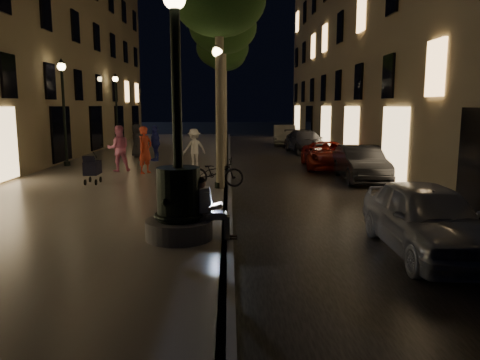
{
  "coord_description": "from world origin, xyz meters",
  "views": [
    {
      "loc": [
        0.04,
        -7.51,
        2.96
      ],
      "look_at": [
        0.29,
        3.0,
        1.27
      ],
      "focal_mm": 35.0,
      "sensor_mm": 36.0,
      "label": 1
    }
  ],
  "objects_px": {
    "car_front": "(427,218)",
    "pedestrian_white": "(194,148)",
    "car_rear": "(305,142)",
    "pedestrian_red": "(145,150)",
    "pedestrian_pink": "(119,148)",
    "lamp_curb_b": "(222,99)",
    "tree_third": "(223,49)",
    "lamp_curb_d": "(225,102)",
    "tree_far": "(225,55)",
    "lamp_left_c": "(116,101)",
    "lamp_left_b": "(63,99)",
    "pedestrian_dark": "(137,141)",
    "fountain_lamppost": "(179,191)",
    "lamp_curb_c": "(224,101)",
    "car_fifth": "(284,135)",
    "tree_near": "(219,0)",
    "stroller": "(92,168)",
    "lamp_curb_a": "(218,96)",
    "car_second": "(360,163)",
    "seated_man_laptop": "(208,206)",
    "tree_second": "(223,28)",
    "pedestrian_blue": "(155,143)",
    "bicycle": "(216,172)",
    "car_third": "(327,155)"
  },
  "relations": [
    {
      "from": "lamp_curb_c",
      "to": "pedestrian_dark",
      "type": "relative_size",
      "value": 2.72
    },
    {
      "from": "tree_far",
      "to": "lamp_left_c",
      "type": "relative_size",
      "value": 1.56
    },
    {
      "from": "bicycle",
      "to": "fountain_lamppost",
      "type": "bearing_deg",
      "value": -178.46
    },
    {
      "from": "tree_far",
      "to": "lamp_curb_d",
      "type": "distance_m",
      "value": 6.8
    },
    {
      "from": "lamp_left_c",
      "to": "seated_man_laptop",
      "type": "bearing_deg",
      "value": -72.32
    },
    {
      "from": "lamp_curb_a",
      "to": "car_second",
      "type": "xyz_separation_m",
      "value": [
        5.5,
        2.55,
        -2.54
      ]
    },
    {
      "from": "stroller",
      "to": "pedestrian_pink",
      "type": "bearing_deg",
      "value": 85.59
    },
    {
      "from": "car_front",
      "to": "pedestrian_dark",
      "type": "distance_m",
      "value": 18.37
    },
    {
      "from": "fountain_lamppost",
      "to": "lamp_left_c",
      "type": "height_order",
      "value": "fountain_lamppost"
    },
    {
      "from": "tree_second",
      "to": "lamp_curb_d",
      "type": "bearing_deg",
      "value": 90.32
    },
    {
      "from": "car_second",
      "to": "pedestrian_white",
      "type": "distance_m",
      "value": 7.44
    },
    {
      "from": "tree_third",
      "to": "car_rear",
      "type": "height_order",
      "value": "tree_third"
    },
    {
      "from": "lamp_curb_c",
      "to": "lamp_curb_d",
      "type": "relative_size",
      "value": 1.0
    },
    {
      "from": "fountain_lamppost",
      "to": "lamp_curb_d",
      "type": "distance_m",
      "value": 30.08
    },
    {
      "from": "tree_near",
      "to": "pedestrian_pink",
      "type": "bearing_deg",
      "value": 136.34
    },
    {
      "from": "pedestrian_pink",
      "to": "pedestrian_dark",
      "type": "xyz_separation_m",
      "value": [
        -0.3,
        5.44,
        -0.08
      ]
    },
    {
      "from": "lamp_left_c",
      "to": "car_fifth",
      "type": "height_order",
      "value": "lamp_left_c"
    },
    {
      "from": "lamp_left_c",
      "to": "car_second",
      "type": "bearing_deg",
      "value": -46.86
    },
    {
      "from": "lamp_curb_c",
      "to": "car_rear",
      "type": "xyz_separation_m",
      "value": [
        5.12,
        -2.41,
        -2.54
      ]
    },
    {
      "from": "tree_third",
      "to": "lamp_curb_d",
      "type": "bearing_deg",
      "value": 90.0
    },
    {
      "from": "tree_near",
      "to": "lamp_curb_c",
      "type": "height_order",
      "value": "tree_near"
    },
    {
      "from": "pedestrian_blue",
      "to": "pedestrian_dark",
      "type": "bearing_deg",
      "value": -176.04
    },
    {
      "from": "tree_second",
      "to": "lamp_left_c",
      "type": "xyz_separation_m",
      "value": [
        -7.2,
        10.0,
        -3.1
      ]
    },
    {
      "from": "tree_near",
      "to": "car_front",
      "type": "distance_m",
      "value": 9.53
    },
    {
      "from": "tree_near",
      "to": "pedestrian_dark",
      "type": "xyz_separation_m",
      "value": [
        -4.63,
        9.57,
        -5.15
      ]
    },
    {
      "from": "stroller",
      "to": "car_second",
      "type": "relative_size",
      "value": 0.27
    },
    {
      "from": "tree_far",
      "to": "pedestrian_pink",
      "type": "relative_size",
      "value": 3.9
    },
    {
      "from": "pedestrian_red",
      "to": "pedestrian_dark",
      "type": "bearing_deg",
      "value": 47.7
    },
    {
      "from": "tree_second",
      "to": "pedestrian_blue",
      "type": "relative_size",
      "value": 4.2
    },
    {
      "from": "car_fifth",
      "to": "pedestrian_pink",
      "type": "xyz_separation_m",
      "value": [
        -8.77,
        -15.19,
        0.42
      ]
    },
    {
      "from": "lamp_left_b",
      "to": "stroller",
      "type": "height_order",
      "value": "lamp_left_b"
    },
    {
      "from": "car_rear",
      "to": "pedestrian_red",
      "type": "height_order",
      "value": "pedestrian_red"
    },
    {
      "from": "lamp_left_b",
      "to": "pedestrian_white",
      "type": "relative_size",
      "value": 2.82
    },
    {
      "from": "car_front",
      "to": "pedestrian_white",
      "type": "bearing_deg",
      "value": 115.16
    },
    {
      "from": "pedestrian_red",
      "to": "pedestrian_blue",
      "type": "distance_m",
      "value": 4.36
    },
    {
      "from": "car_second",
      "to": "pedestrian_red",
      "type": "distance_m",
      "value": 8.62
    },
    {
      "from": "seated_man_laptop",
      "to": "tree_third",
      "type": "distance_m",
      "value": 18.75
    },
    {
      "from": "lamp_curb_b",
      "to": "pedestrian_red",
      "type": "height_order",
      "value": "lamp_curb_b"
    },
    {
      "from": "pedestrian_pink",
      "to": "pedestrian_white",
      "type": "relative_size",
      "value": 1.13
    },
    {
      "from": "car_rear",
      "to": "car_fifth",
      "type": "height_order",
      "value": "car_fifth"
    },
    {
      "from": "car_front",
      "to": "pedestrian_red",
      "type": "xyz_separation_m",
      "value": [
        -7.36,
        10.0,
        0.44
      ]
    },
    {
      "from": "car_third",
      "to": "pedestrian_blue",
      "type": "relative_size",
      "value": 2.55
    },
    {
      "from": "lamp_curb_b",
      "to": "tree_second",
      "type": "bearing_deg",
      "value": -87.14
    },
    {
      "from": "lamp_curb_b",
      "to": "pedestrian_blue",
      "type": "bearing_deg",
      "value": -177.34
    },
    {
      "from": "seated_man_laptop",
      "to": "pedestrian_white",
      "type": "height_order",
      "value": "pedestrian_white"
    },
    {
      "from": "tree_third",
      "to": "pedestrian_white",
      "type": "xyz_separation_m",
      "value": [
        -1.24,
        -6.31,
        -5.09
      ]
    },
    {
      "from": "stroller",
      "to": "pedestrian_white",
      "type": "height_order",
      "value": "pedestrian_white"
    },
    {
      "from": "tree_far",
      "to": "car_third",
      "type": "height_order",
      "value": "tree_far"
    },
    {
      "from": "lamp_curb_b",
      "to": "pedestrian_white",
      "type": "relative_size",
      "value": 2.82
    },
    {
      "from": "fountain_lamppost",
      "to": "lamp_curb_c",
      "type": "xyz_separation_m",
      "value": [
        0.7,
        22.0,
        2.02
      ]
    }
  ]
}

